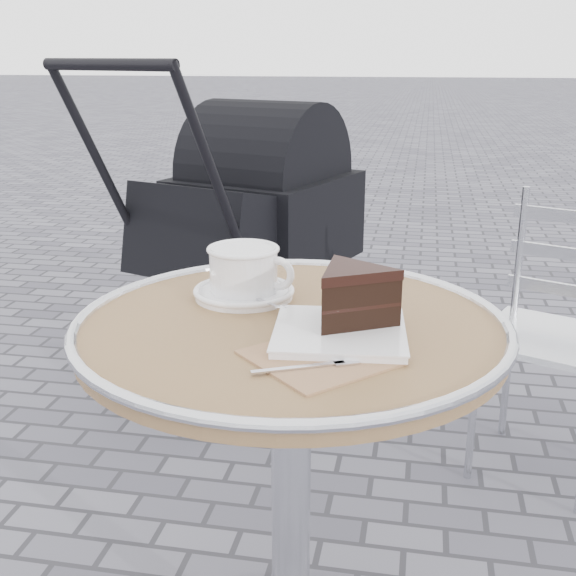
% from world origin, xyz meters
% --- Properties ---
extents(cafe_table, '(0.72, 0.72, 0.74)m').
position_xyz_m(cafe_table, '(0.00, 0.00, 0.57)').
color(cafe_table, silver).
rests_on(cafe_table, ground).
extents(cappuccino_set, '(0.19, 0.18, 0.09)m').
position_xyz_m(cappuccino_set, '(-0.11, 0.11, 0.77)').
color(cappuccino_set, white).
rests_on(cappuccino_set, cafe_table).
extents(cake_plate_set, '(0.25, 0.32, 0.11)m').
position_xyz_m(cake_plate_set, '(0.10, -0.04, 0.78)').
color(cake_plate_set, '#9E7256').
rests_on(cake_plate_set, cafe_table).
extents(bistro_chair, '(0.47, 0.47, 0.79)m').
position_xyz_m(bistro_chair, '(0.60, 0.92, 0.49)').
color(bistro_chair, silver).
rests_on(bistro_chair, ground).
extents(baby_stroller, '(0.83, 1.19, 1.14)m').
position_xyz_m(baby_stroller, '(-0.43, 1.43, 0.51)').
color(baby_stroller, black).
rests_on(baby_stroller, ground).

